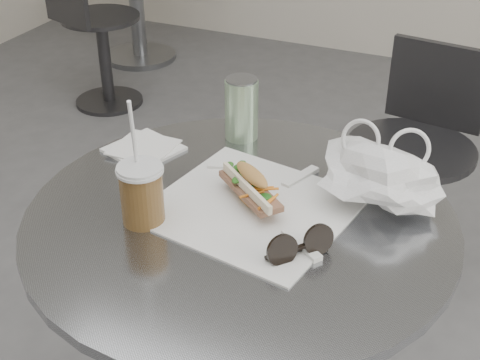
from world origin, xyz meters
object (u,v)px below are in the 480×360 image
at_px(cafe_table, 240,328).
at_px(banh_mi, 251,187).
at_px(bg_chair, 97,45).
at_px(chair_far, 410,180).
at_px(drink_can, 241,109).
at_px(sunglasses, 300,246).
at_px(iced_coffee, 142,193).

bearing_deg(cafe_table, banh_mi, 82.63).
relative_size(cafe_table, bg_chair, 1.10).
bearing_deg(banh_mi, chair_far, 118.68).
bearing_deg(drink_can, sunglasses, -53.50).
relative_size(banh_mi, sunglasses, 1.90).
xyz_separation_m(sunglasses, drink_can, (-0.25, 0.34, 0.05)).
relative_size(banh_mi, iced_coffee, 0.84).
relative_size(cafe_table, chair_far, 1.05).
bearing_deg(chair_far, cafe_table, 88.60).
distance_m(banh_mi, drink_can, 0.26).
height_order(bg_chair, drink_can, drink_can).
distance_m(bg_chair, iced_coffee, 2.17).
xyz_separation_m(cafe_table, chair_far, (0.16, 0.94, -0.14)).
distance_m(iced_coffee, drink_can, 0.35).
xyz_separation_m(cafe_table, banh_mi, (0.00, 0.04, 0.31)).
height_order(cafe_table, drink_can, drink_can).
xyz_separation_m(chair_far, iced_coffee, (-0.30, -1.03, 0.47)).
bearing_deg(drink_can, cafe_table, -66.60).
height_order(banh_mi, sunglasses, banh_mi).
relative_size(cafe_table, drink_can, 5.74).
bearing_deg(iced_coffee, chair_far, 73.60).
height_order(iced_coffee, drink_can, iced_coffee).
bearing_deg(bg_chair, iced_coffee, -34.81).
height_order(bg_chair, sunglasses, sunglasses).
distance_m(chair_far, banh_mi, 1.02).
distance_m(cafe_table, iced_coffee, 0.37).
distance_m(cafe_table, bg_chair, 2.14).
bearing_deg(bg_chair, drink_can, -27.48).
bearing_deg(drink_can, banh_mi, -62.43).
xyz_separation_m(banh_mi, drink_can, (-0.12, 0.23, 0.03)).
distance_m(chair_far, bg_chair, 1.72).
height_order(cafe_table, banh_mi, banh_mi).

